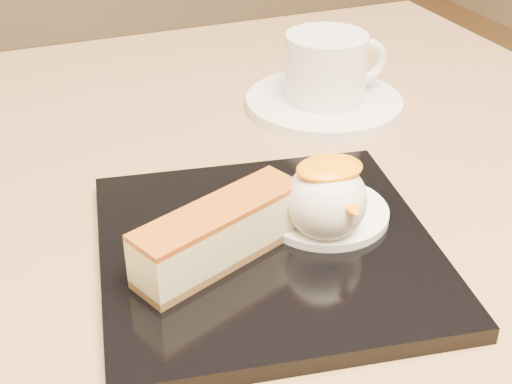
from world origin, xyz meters
name	(u,v)px	position (x,y,z in m)	size (l,w,h in m)	color
table	(245,347)	(0.00, 0.00, 0.56)	(0.80, 0.80, 0.72)	black
dessert_plate	(267,250)	(-0.01, -0.08, 0.73)	(0.22, 0.22, 0.01)	black
cheesecake	(219,233)	(-0.05, -0.08, 0.75)	(0.12, 0.07, 0.04)	brown
cream_smear	(324,212)	(0.04, -0.06, 0.73)	(0.09, 0.09, 0.01)	white
ice_cream_scoop	(326,200)	(0.03, -0.08, 0.76)	(0.05, 0.05, 0.05)	white
mango_sauce	(330,168)	(0.03, -0.08, 0.78)	(0.05, 0.03, 0.01)	orange
mint_sprig	(273,199)	(0.01, -0.04, 0.74)	(0.03, 0.02, 0.00)	#3C922F
saucer	(324,103)	(0.13, 0.13, 0.72)	(0.15, 0.15, 0.01)	white
coffee_cup	(328,66)	(0.13, 0.13, 0.76)	(0.10, 0.08, 0.06)	white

